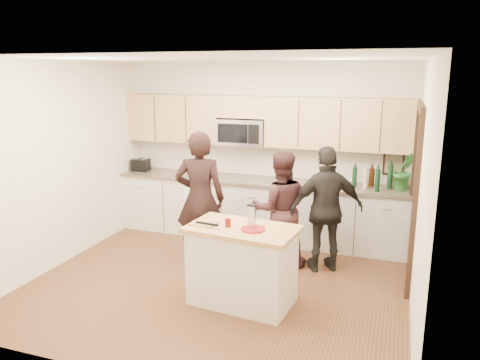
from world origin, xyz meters
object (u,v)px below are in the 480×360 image
(island, at_px, (242,265))
(toaster, at_px, (141,165))
(woman_left, at_px, (200,199))
(woman_right, at_px, (327,210))
(woman_center, at_px, (280,209))

(island, distance_m, toaster, 3.30)
(woman_left, relative_size, woman_right, 1.10)
(toaster, relative_size, woman_center, 0.18)
(island, distance_m, woman_right, 1.47)
(island, relative_size, toaster, 4.62)
(woman_left, bearing_deg, woman_right, 177.35)
(island, relative_size, woman_right, 0.77)
(toaster, distance_m, woman_center, 2.78)
(island, height_order, woman_right, woman_right)
(woman_left, height_order, woman_right, woman_left)
(island, bearing_deg, woman_right, 65.01)
(woman_right, bearing_deg, toaster, -41.32)
(woman_right, bearing_deg, woman_left, -15.16)
(woman_left, bearing_deg, toaster, -50.51)
(toaster, xyz_separation_m, woman_right, (3.23, -0.86, -0.21))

